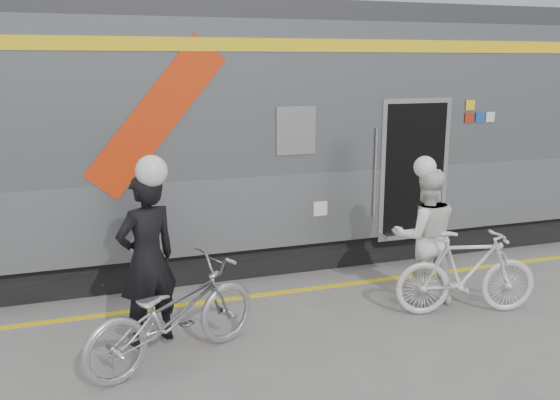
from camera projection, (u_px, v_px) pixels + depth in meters
name	position (u px, v px, depth m)	size (l,w,h in m)	color
ground	(295.00, 372.00, 6.31)	(90.00, 90.00, 0.00)	slate
train	(255.00, 133.00, 9.96)	(24.00, 3.17, 4.10)	black
safety_strip	(243.00, 297.00, 8.29)	(24.00, 0.12, 0.01)	yellow
man	(147.00, 260.00, 6.76)	(0.74, 0.49, 2.04)	black
bicycle_left	(174.00, 313.00, 6.42)	(0.74, 2.14, 1.12)	#B2B4BA
woman	(425.00, 236.00, 7.99)	(0.90, 0.70, 1.85)	white
bicycle_right	(467.00, 273.00, 7.66)	(0.53, 1.87, 1.12)	silver
helmet_man	(142.00, 156.00, 6.49)	(0.35, 0.35, 0.35)	white
helmet_woman	(429.00, 157.00, 7.75)	(0.30, 0.30, 0.30)	white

